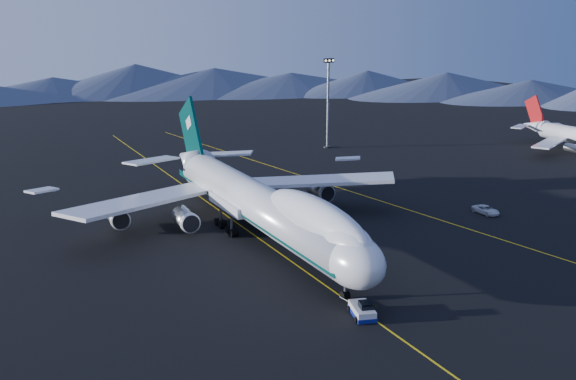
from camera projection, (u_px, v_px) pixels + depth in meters
name	position (u px, v px, depth m)	size (l,w,h in m)	color
ground	(258.00, 238.00, 101.55)	(500.00, 500.00, 0.00)	black
taxiway_line_main	(258.00, 238.00, 101.55)	(0.25, 220.00, 0.01)	yellow
taxiway_line_side	(379.00, 201.00, 123.18)	(0.25, 200.00, 0.01)	yellow
boeing_747	(257.00, 202.00, 100.15)	(59.62, 72.43, 19.37)	silver
pushback_tug	(362.00, 311.00, 73.83)	(3.47, 4.92, 1.95)	silver
service_van	(486.00, 210.00, 114.33)	(2.43, 5.26, 1.46)	silver
floodlight_mast	(328.00, 103.00, 174.22)	(3.00, 2.25, 24.25)	black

